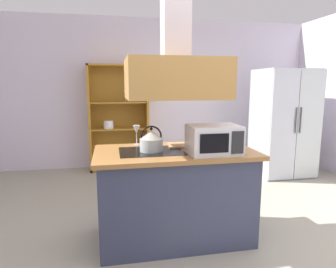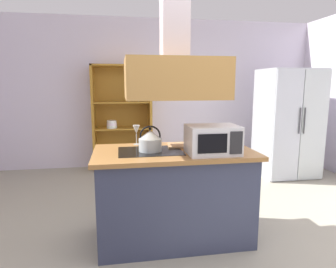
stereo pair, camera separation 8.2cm
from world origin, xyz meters
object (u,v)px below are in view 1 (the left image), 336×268
object	(u,v)px
dish_cabinet	(119,124)
kettle	(151,141)
cutting_board	(185,145)
wine_glass_on_counter	(136,130)
microwave	(214,139)
refrigerator	(284,123)

from	to	relation	value
dish_cabinet	kettle	size ratio (longest dim) A/B	7.66
cutting_board	wine_glass_on_counter	distance (m)	0.52
dish_cabinet	cutting_board	bearing A→B (deg)	-76.23
microwave	wine_glass_on_counter	bearing A→B (deg)	141.36
refrigerator	wine_glass_on_counter	size ratio (longest dim) A/B	8.59
refrigerator	dish_cabinet	bearing A→B (deg)	162.24
refrigerator	dish_cabinet	size ratio (longest dim) A/B	0.95
cutting_board	microwave	xyz separation A→B (m)	(0.18, -0.36, 0.12)
dish_cabinet	cutting_board	world-z (taller)	dish_cabinet
cutting_board	kettle	bearing A→B (deg)	-155.35
dish_cabinet	kettle	distance (m)	2.63
dish_cabinet	wine_glass_on_counter	bearing A→B (deg)	-86.94
refrigerator	cutting_board	xyz separation A→B (m)	(-2.12, -1.58, 0.02)
microwave	wine_glass_on_counter	world-z (taller)	microwave
dish_cabinet	microwave	bearing A→B (deg)	-74.49
refrigerator	kettle	distance (m)	3.04
dish_cabinet	wine_glass_on_counter	size ratio (longest dim) A/B	9.03
kettle	cutting_board	bearing A→B (deg)	24.65
refrigerator	kettle	world-z (taller)	refrigerator
cutting_board	wine_glass_on_counter	world-z (taller)	wine_glass_on_counter
cutting_board	refrigerator	bearing A→B (deg)	36.65
kettle	wine_glass_on_counter	distance (m)	0.35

